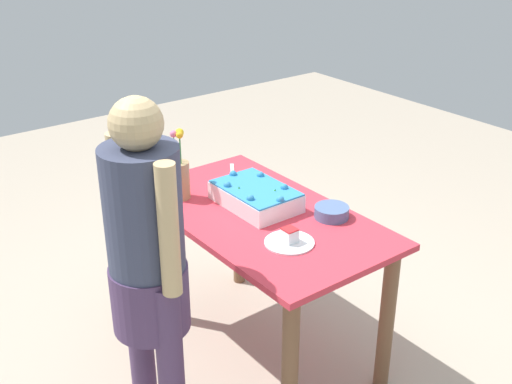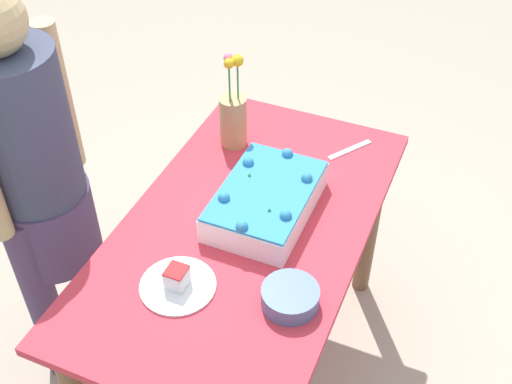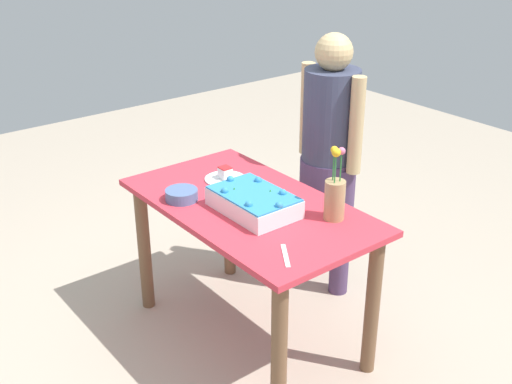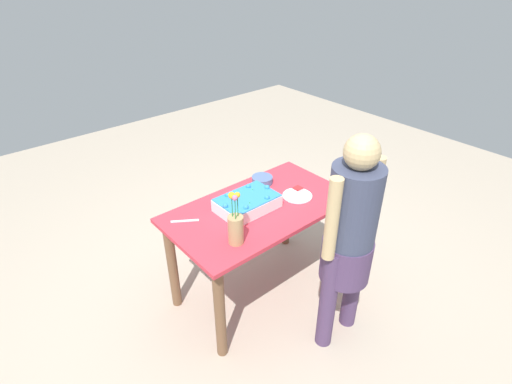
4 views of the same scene
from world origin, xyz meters
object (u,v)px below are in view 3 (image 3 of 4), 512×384
(sheet_cake, at_px, (254,202))
(person_standing, at_px, (329,149))
(serving_plate_with_slice, at_px, (225,177))
(fruit_bowl, at_px, (182,195))
(cake_knife, at_px, (285,256))
(flower_vase, at_px, (335,196))

(sheet_cake, height_order, person_standing, person_standing)
(serving_plate_with_slice, distance_m, fruit_bowl, 0.32)
(serving_plate_with_slice, distance_m, cake_knife, 0.83)
(serving_plate_with_slice, relative_size, fruit_bowl, 1.35)
(serving_plate_with_slice, height_order, flower_vase, flower_vase)
(cake_knife, bearing_deg, person_standing, -19.80)
(person_standing, bearing_deg, cake_knife, 36.27)
(person_standing, bearing_deg, fruit_bowl, -6.09)
(cake_knife, bearing_deg, serving_plate_with_slice, 15.50)
(sheet_cake, height_order, flower_vase, flower_vase)
(sheet_cake, xyz_separation_m, serving_plate_with_slice, (0.38, -0.11, -0.03))
(sheet_cake, bearing_deg, person_standing, -72.71)
(serving_plate_with_slice, distance_m, flower_vase, 0.69)
(serving_plate_with_slice, xyz_separation_m, person_standing, (-0.16, -0.59, 0.06))
(cake_knife, relative_size, flower_vase, 0.52)
(flower_vase, bearing_deg, sheet_cake, 39.99)
(flower_vase, bearing_deg, person_standing, -42.16)
(serving_plate_with_slice, height_order, cake_knife, serving_plate_with_slice)
(sheet_cake, relative_size, fruit_bowl, 2.57)
(flower_vase, relative_size, person_standing, 0.24)
(sheet_cake, bearing_deg, serving_plate_with_slice, -16.05)
(sheet_cake, distance_m, cake_knife, 0.44)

